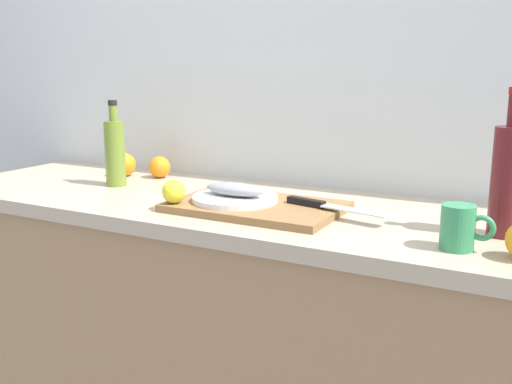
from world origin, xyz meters
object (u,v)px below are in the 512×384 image
(olive_oil_bottle, at_px, (115,151))
(coffee_mug_0, at_px, (459,227))
(white_plate, at_px, (235,198))
(fish_fillet, at_px, (235,189))
(chef_knife, at_px, (323,205))
(wine_bottle, at_px, (508,179))
(lemon_0, at_px, (174,192))
(cutting_board, at_px, (256,207))
(orange_0, at_px, (160,167))

(olive_oil_bottle, xyz_separation_m, coffee_mug_0, (1.09, -0.18, -0.06))
(white_plate, distance_m, fish_fillet, 0.03)
(olive_oil_bottle, bearing_deg, chef_knife, -4.01)
(white_plate, bearing_deg, wine_bottle, 5.17)
(chef_knife, xyz_separation_m, olive_oil_bottle, (-0.73, 0.05, 0.08))
(coffee_mug_0, bearing_deg, white_plate, 171.02)
(lemon_0, relative_size, wine_bottle, 0.19)
(cutting_board, bearing_deg, chef_knife, 8.46)
(white_plate, bearing_deg, coffee_mug_0, -8.98)
(fish_fillet, distance_m, orange_0, 0.52)
(white_plate, distance_m, coffee_mug_0, 0.60)
(wine_bottle, bearing_deg, cutting_board, -174.99)
(lemon_0, relative_size, olive_oil_bottle, 0.23)
(white_plate, distance_m, wine_bottle, 0.68)
(fish_fillet, xyz_separation_m, chef_knife, (0.24, 0.03, -0.02))
(wine_bottle, bearing_deg, lemon_0, -168.78)
(wine_bottle, bearing_deg, olive_oil_bottle, 178.76)
(cutting_board, relative_size, lemon_0, 7.15)
(white_plate, xyz_separation_m, fish_fillet, (0.00, -0.00, 0.03))
(wine_bottle, height_order, coffee_mug_0, wine_bottle)
(olive_oil_bottle, height_order, wine_bottle, wine_bottle)
(wine_bottle, distance_m, orange_0, 1.14)
(lemon_0, xyz_separation_m, coffee_mug_0, (0.73, 0.00, -0.00))
(chef_knife, height_order, coffee_mug_0, coffee_mug_0)
(cutting_board, height_order, white_plate, white_plate)
(coffee_mug_0, height_order, orange_0, coffee_mug_0)
(wine_bottle, bearing_deg, coffee_mug_0, -115.30)
(cutting_board, distance_m, chef_knife, 0.18)
(white_plate, xyz_separation_m, wine_bottle, (0.67, 0.06, 0.10))
(coffee_mug_0, bearing_deg, wine_bottle, 64.70)
(cutting_board, distance_m, coffee_mug_0, 0.55)
(lemon_0, bearing_deg, chef_knife, 19.54)
(white_plate, bearing_deg, fish_fillet, -90.00)
(chef_knife, bearing_deg, wine_bottle, 14.75)
(fish_fillet, relative_size, lemon_0, 2.77)
(chef_knife, distance_m, orange_0, 0.73)
(chef_knife, height_order, orange_0, orange_0)
(fish_fillet, bearing_deg, orange_0, 150.06)
(white_plate, xyz_separation_m, olive_oil_bottle, (-0.49, 0.09, 0.08))
(orange_0, bearing_deg, chef_knife, -18.04)
(fish_fillet, height_order, lemon_0, lemon_0)
(olive_oil_bottle, distance_m, orange_0, 0.19)
(coffee_mug_0, relative_size, orange_0, 1.49)
(coffee_mug_0, bearing_deg, orange_0, 161.32)
(lemon_0, distance_m, coffee_mug_0, 0.73)
(lemon_0, xyz_separation_m, wine_bottle, (0.80, 0.16, 0.08))
(cutting_board, relative_size, orange_0, 6.05)
(fish_fillet, xyz_separation_m, orange_0, (-0.45, 0.26, -0.02))
(chef_knife, height_order, lemon_0, lemon_0)
(orange_0, bearing_deg, coffee_mug_0, -18.68)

